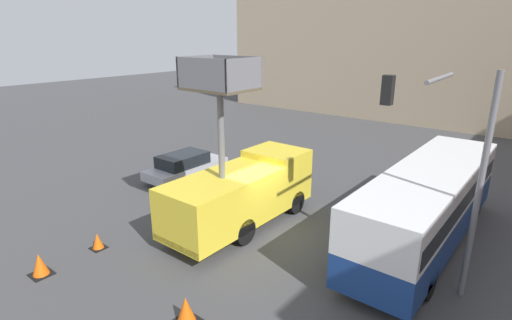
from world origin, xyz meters
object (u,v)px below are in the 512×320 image
traffic_light_pole (448,149)px  traffic_cone_near_truck (186,311)px  traffic_cone_mid_road (40,265)px  road_worker_directing (340,237)px  utility_truck (242,189)px  road_worker_near_truck (160,215)px  traffic_cone_far_side (98,241)px  city_bus (428,201)px  parked_car_curbside (185,165)px

traffic_light_pole → traffic_cone_near_truck: size_ratio=8.53×
traffic_cone_mid_road → road_worker_directing: bearing=43.1°
utility_truck → traffic_light_pole: bearing=4.8°
traffic_cone_near_truck → traffic_cone_mid_road: (-5.52, -1.46, -0.01)m
road_worker_near_truck → traffic_cone_far_side: 2.43m
city_bus → road_worker_near_truck: 10.19m
traffic_cone_near_truck → traffic_cone_far_side: size_ratio=1.31×
road_worker_near_truck → utility_truck: bearing=-121.7°
city_bus → parked_car_curbside: 12.70m
utility_truck → traffic_light_pole: (7.34, 0.62, 2.89)m
utility_truck → traffic_cone_near_truck: utility_truck is taller
traffic_cone_mid_road → traffic_cone_far_side: size_ratio=1.27×
traffic_light_pole → road_worker_near_truck: bearing=-159.9°
traffic_light_pole → traffic_cone_mid_road: (-10.24, -7.57, -4.15)m
road_worker_directing → traffic_cone_mid_road: 10.15m
road_worker_directing → traffic_cone_mid_road: bearing=-163.3°
traffic_cone_far_side → traffic_cone_near_truck: bearing=-6.8°
traffic_cone_far_side → road_worker_directing: bearing=32.6°
traffic_light_pole → traffic_cone_mid_road: traffic_light_pole is taller
traffic_cone_mid_road → traffic_light_pole: bearing=36.5°
road_worker_near_truck → traffic_cone_mid_road: 4.35m
utility_truck → road_worker_directing: bearing=-0.5°
traffic_cone_far_side → city_bus: bearing=40.1°
road_worker_directing → traffic_cone_near_truck: (-1.88, -5.45, -0.59)m
utility_truck → parked_car_curbside: (-6.21, 2.43, -0.90)m
utility_truck → city_bus: bearing=25.7°
traffic_light_pole → traffic_cone_far_side: (-10.33, -5.44, -4.23)m
city_bus → traffic_cone_mid_road: 13.78m
utility_truck → road_worker_near_truck: size_ratio=3.84×
road_worker_near_truck → road_worker_directing: bearing=-154.2°
traffic_cone_mid_road → traffic_cone_far_side: 2.13m
utility_truck → road_worker_near_truck: (-1.88, -2.76, -0.70)m
city_bus → road_worker_directing: size_ratio=5.53×
traffic_cone_far_side → parked_car_curbside: bearing=114.0°
traffic_cone_far_side → parked_car_curbside: 7.95m
traffic_cone_far_side → utility_truck: bearing=58.2°
road_worker_near_truck → road_worker_directing: (6.38, 2.72, 0.04)m
traffic_light_pole → traffic_cone_near_truck: 8.76m
traffic_light_pole → road_worker_near_truck: size_ratio=3.67×
city_bus → traffic_light_pole: (0.92, -2.47, 2.72)m
utility_truck → traffic_cone_mid_road: utility_truck is taller
traffic_light_pole → parked_car_curbside: bearing=172.4°
traffic_cone_mid_road → parked_car_curbside: (-3.31, 9.38, 0.36)m
road_worker_near_truck → parked_car_curbside: 6.76m
traffic_cone_near_truck → traffic_cone_mid_road: 5.71m
traffic_light_pole → parked_car_curbside: 14.19m
traffic_cone_near_truck → city_bus: bearing=66.1°
utility_truck → traffic_cone_mid_road: (-2.90, -6.95, -1.26)m
traffic_cone_near_truck → road_worker_directing: bearing=71.0°
traffic_cone_mid_road → traffic_cone_near_truck: bearing=14.8°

